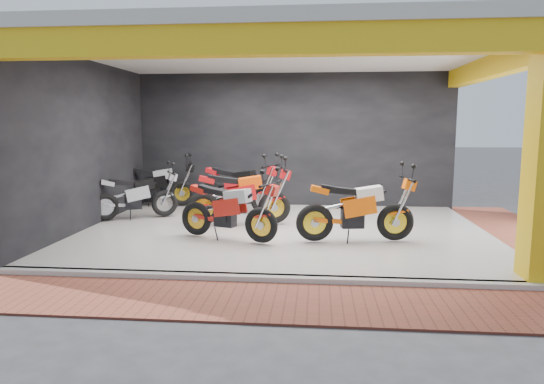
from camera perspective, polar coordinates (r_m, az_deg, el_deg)
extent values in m
plane|color=#2D2D30|center=(7.91, 0.39, -8.22)|extent=(80.00, 80.00, 0.00)
cube|color=white|center=(9.83, 1.41, -4.68)|extent=(8.00, 6.00, 0.10)
cube|color=beige|center=(9.68, 1.48, 16.26)|extent=(8.40, 6.40, 0.20)
cube|color=black|center=(12.69, 2.42, 5.94)|extent=(8.20, 0.20, 3.50)
cube|color=black|center=(10.69, -21.14, 5.01)|extent=(0.20, 6.20, 3.50)
cube|color=gold|center=(6.68, -0.37, 17.39)|extent=(8.40, 0.30, 0.40)
cube|color=gold|center=(10.19, 25.23, 13.41)|extent=(0.30, 6.40, 0.40)
cube|color=white|center=(6.92, -0.36, -10.18)|extent=(8.00, 0.20, 0.10)
cube|color=brown|center=(6.20, -1.10, -12.73)|extent=(9.00, 1.40, 0.03)
cube|color=brown|center=(10.65, 28.23, -4.85)|extent=(1.40, 7.00, 0.03)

